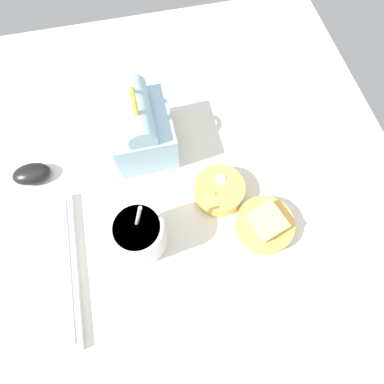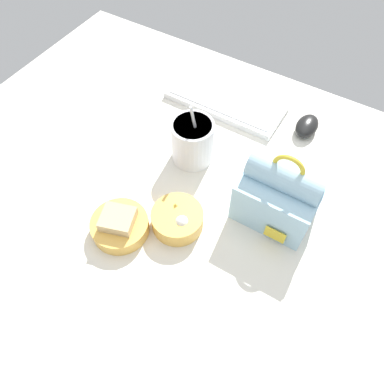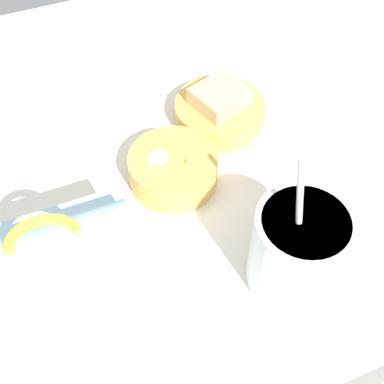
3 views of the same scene
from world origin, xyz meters
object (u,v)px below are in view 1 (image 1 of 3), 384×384
bento_bowl_snacks (219,190)px  bento_bowl_sandwich (265,224)px  computer_mouse (32,174)px  lunch_bag (142,128)px  soup_cup (141,234)px  keyboard (44,272)px

bento_bowl_snacks → bento_bowl_sandwich: bearing=-142.0°
bento_bowl_snacks → computer_mouse: (14.58, 43.57, -0.55)cm
bento_bowl_sandwich → lunch_bag: bearing=39.2°
soup_cup → bento_bowl_snacks: bearing=-68.6°
keyboard → soup_cup: 23.08cm
keyboard → computer_mouse: 24.36cm
bento_bowl_sandwich → computer_mouse: 57.36cm
lunch_bag → keyboard: bearing=135.7°
lunch_bag → soup_cup: lunch_bag is taller
bento_bowl_snacks → computer_mouse: size_ratio=1.31×
lunch_bag → computer_mouse: bearing=96.4°
soup_cup → bento_bowl_snacks: soup_cup is taller
computer_mouse → soup_cup: bearing=-132.4°
keyboard → computer_mouse: (24.27, 1.84, 0.85)cm
lunch_bag → bento_bowl_snacks: lunch_bag is taller
soup_cup → computer_mouse: soup_cup is taller
soup_cup → bento_bowl_sandwich: soup_cup is taller
keyboard → computer_mouse: computer_mouse is taller
bento_bowl_sandwich → computer_mouse: bearing=64.2°
bento_bowl_sandwich → bento_bowl_snacks: bento_bowl_sandwich is taller
bento_bowl_snacks → computer_mouse: bearing=71.5°
keyboard → lunch_bag: size_ratio=1.72×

